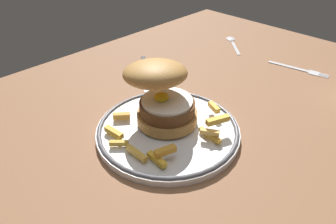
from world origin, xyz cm
name	(u,v)px	position (x,y,z in cm)	size (l,w,h in cm)	color
ground_plane	(180,128)	(0.00, 0.00, -2.00)	(118.97, 82.03, 4.00)	brown
dinner_plate	(168,130)	(-4.67, -1.29, 0.84)	(25.14, 25.14, 1.60)	silver
burger	(160,91)	(-3.72, 1.55, 7.24)	(15.82, 15.90, 11.76)	#B37E3F
fries_pile	(165,128)	(-6.19, -2.18, 2.50)	(20.13, 18.65, 2.95)	gold
fork	(299,69)	(35.59, -6.81, 0.18)	(3.72, 14.43, 0.36)	silver
knife	(145,69)	(8.88, 19.83, 0.26)	(12.26, 15.11, 0.70)	black
spoon	(232,40)	(39.39, 15.72, 0.36)	(10.44, 10.77, 0.90)	silver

